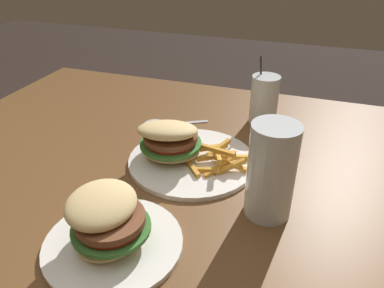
# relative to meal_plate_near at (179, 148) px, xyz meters

# --- Properties ---
(dining_table) EXTENTS (1.22, 1.19, 0.73)m
(dining_table) POSITION_rel_meal_plate_near_xyz_m (0.02, 0.13, -0.12)
(dining_table) COLOR brown
(dining_table) RESTS_ON ground_plane
(meal_plate_near) EXTENTS (0.28, 0.28, 0.11)m
(meal_plate_near) POSITION_rel_meal_plate_near_xyz_m (0.00, 0.00, 0.00)
(meal_plate_near) COLOR white
(meal_plate_near) RESTS_ON dining_table
(beer_glass) EXTENTS (0.08, 0.08, 0.18)m
(beer_glass) POSITION_rel_meal_plate_near_xyz_m (-0.21, 0.11, 0.05)
(beer_glass) COLOR silver
(beer_glass) RESTS_ON dining_table
(juice_glass) EXTENTS (0.07, 0.07, 0.17)m
(juice_glass) POSITION_rel_meal_plate_near_xyz_m (-0.14, -0.25, 0.02)
(juice_glass) COLOR silver
(juice_glass) RESTS_ON dining_table
(spoon) EXTENTS (0.16, 0.11, 0.02)m
(spoon) POSITION_rel_meal_plate_near_xyz_m (0.11, -0.14, -0.03)
(spoon) COLOR silver
(spoon) RESTS_ON dining_table
(meal_plate_far) EXTENTS (0.22, 0.22, 0.11)m
(meal_plate_far) POSITION_rel_meal_plate_near_xyz_m (0.02, 0.27, 0.00)
(meal_plate_far) COLOR white
(meal_plate_far) RESTS_ON dining_table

